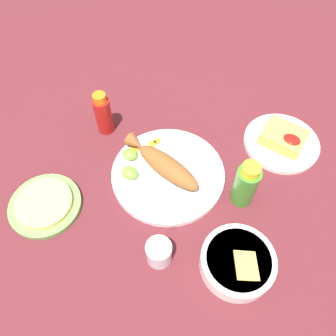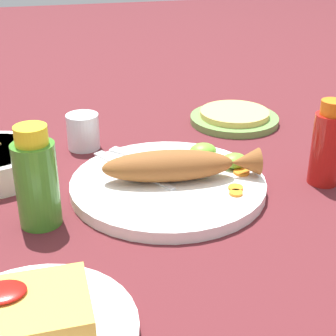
{
  "view_description": "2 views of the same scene",
  "coord_description": "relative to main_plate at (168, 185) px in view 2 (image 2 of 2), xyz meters",
  "views": [
    {
      "loc": [
        0.26,
        -0.4,
        0.75
      ],
      "look_at": [
        0.0,
        0.0,
        0.04
      ],
      "focal_mm": 35.0,
      "sensor_mm": 36.0,
      "label": 1
    },
    {
      "loc": [
        0.19,
        0.68,
        0.38
      ],
      "look_at": [
        0.0,
        0.0,
        0.04
      ],
      "focal_mm": 55.0,
      "sensor_mm": 36.0,
      "label": 2
    }
  ],
  "objects": [
    {
      "name": "main_plate",
      "position": [
        0.0,
        0.0,
        0.0
      ],
      "size": [
        0.3,
        0.3,
        0.02
      ],
      "primitive_type": "cylinder",
      "color": "white",
      "rests_on": "ground_plane"
    },
    {
      "name": "fries_pile",
      "position": [
        0.21,
        0.27,
        0.02
      ],
      "size": [
        0.12,
        0.1,
        0.04
      ],
      "color": "gold",
      "rests_on": "side_plate_fries"
    },
    {
      "name": "fork_near",
      "position": [
        0.05,
        -0.06,
        0.01
      ],
      "size": [
        0.1,
        0.17,
        0.0
      ],
      "rotation": [
        0.0,
        0.0,
        5.22
      ],
      "color": "silver",
      "rests_on": "main_plate"
    },
    {
      "name": "hot_sauce_bottle_green",
      "position": [
        0.2,
        0.05,
        0.06
      ],
      "size": [
        0.06,
        0.06,
        0.14
      ],
      "color": "#3D8428",
      "rests_on": "ground_plane"
    },
    {
      "name": "lime_wedge_side",
      "position": [
        -0.08,
        -0.06,
        0.02
      ],
      "size": [
        0.05,
        0.04,
        0.02
      ],
      "primitive_type": "ellipsoid",
      "color": "#6BB233",
      "rests_on": "main_plate"
    },
    {
      "name": "carrot_slice_near",
      "position": [
        -0.08,
        0.07,
        0.01
      ],
      "size": [
        0.02,
        0.02,
        0.0
      ],
      "primitive_type": "cylinder",
      "color": "orange",
      "rests_on": "main_plate"
    },
    {
      "name": "hot_sauce_bottle_red",
      "position": [
        -0.25,
        0.04,
        0.06
      ],
      "size": [
        0.05,
        0.05,
        0.14
      ],
      "color": "#B21914",
      "rests_on": "ground_plane"
    },
    {
      "name": "carrot_slice_mid",
      "position": [
        -0.09,
        0.06,
        0.01
      ],
      "size": [
        0.02,
        0.02,
        0.0
      ],
      "primitive_type": "cylinder",
      "color": "orange",
      "rests_on": "main_plate"
    },
    {
      "name": "salt_cup",
      "position": [
        0.11,
        -0.2,
        0.02
      ],
      "size": [
        0.06,
        0.06,
        0.06
      ],
      "color": "silver",
      "rests_on": "ground_plane"
    },
    {
      "name": "fried_fish",
      "position": [
        -0.02,
        0.0,
        0.03
      ],
      "size": [
        0.25,
        0.09,
        0.05
      ],
      "rotation": [
        0.0,
        0.0,
        -0.15
      ],
      "color": "brown",
      "rests_on": "main_plate"
    },
    {
      "name": "fork_far",
      "position": [
        0.01,
        -0.08,
        0.01
      ],
      "size": [
        0.13,
        0.15,
        0.0
      ],
      "rotation": [
        0.0,
        0.0,
        5.44
      ],
      "color": "silver",
      "rests_on": "main_plate"
    },
    {
      "name": "tortilla_stack",
      "position": [
        -0.21,
        -0.25,
        0.01
      ],
      "size": [
        0.14,
        0.14,
        0.01
      ],
      "primitive_type": "cylinder",
      "color": "#E0C666",
      "rests_on": "tortilla_plate"
    },
    {
      "name": "ground_plane",
      "position": [
        0.0,
        0.0,
        -0.01
      ],
      "size": [
        4.0,
        4.0,
        0.0
      ],
      "primitive_type": "plane",
      "color": "#561E23"
    },
    {
      "name": "carrot_slice_far",
      "position": [
        -0.12,
        0.01,
        0.01
      ],
      "size": [
        0.03,
        0.03,
        0.0
      ],
      "primitive_type": "cylinder",
      "color": "orange",
      "rests_on": "main_plate"
    },
    {
      "name": "lime_wedge_main",
      "position": [
        -0.12,
        -0.01,
        0.02
      ],
      "size": [
        0.04,
        0.04,
        0.02
      ],
      "primitive_type": "ellipsoid",
      "color": "#6BB233",
      "rests_on": "main_plate"
    },
    {
      "name": "side_plate_fries",
      "position": [
        0.21,
        0.27,
        -0.0
      ],
      "size": [
        0.21,
        0.21,
        0.01
      ],
      "primitive_type": "cylinder",
      "color": "white",
      "rests_on": "ground_plane"
    },
    {
      "name": "tortilla_plate",
      "position": [
        -0.21,
        -0.25,
        -0.0
      ],
      "size": [
        0.18,
        0.18,
        0.01
      ],
      "primitive_type": "cylinder",
      "color": "#6B9E4C",
      "rests_on": "ground_plane"
    }
  ]
}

